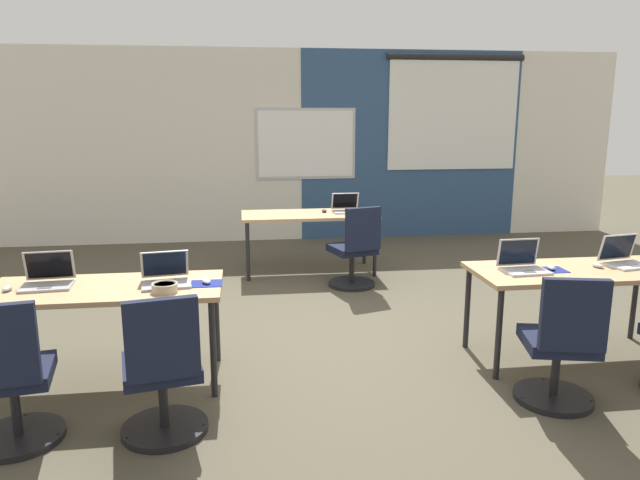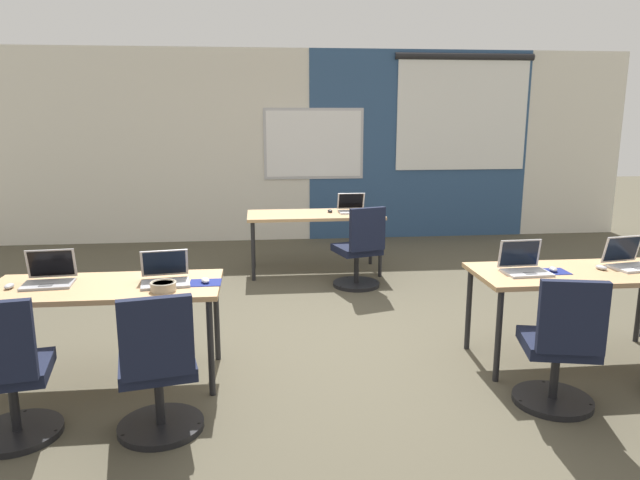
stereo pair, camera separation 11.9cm
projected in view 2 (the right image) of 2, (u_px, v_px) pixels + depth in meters
The scene contains 22 objects.
ground_plane at pixel (340, 340), 5.03m from camera, with size 24.00×24.00×0.00m.
back_wall_assembly at pixel (307, 146), 8.82m from camera, with size 10.00×0.27×2.80m.
desk_near_left at pixel (105, 293), 4.13m from camera, with size 1.60×0.70×0.72m.
desk_near_right at pixel (579, 279), 4.49m from camera, with size 1.60×0.70×0.72m.
desk_far_center at pixel (315, 218), 7.03m from camera, with size 1.60×0.70×0.72m.
laptop_near_right_end at pixel (630, 261), 4.58m from camera, with size 0.37×0.34×0.23m.
mouse_near_right_end at pixel (601, 267), 4.51m from camera, with size 0.08×0.11×0.03m.
laptop_near_left_inner at pixel (165, 276), 4.16m from camera, with size 0.37×0.36×0.22m.
mousepad_near_left_inner at pixel (205, 283), 4.16m from camera, with size 0.22×0.19×0.00m.
mouse_near_left_inner at pixel (205, 280), 4.16m from camera, with size 0.08×0.11×0.03m.
chair_near_left_inner at pixel (158, 377), 3.47m from camera, with size 0.52×0.57×0.92m.
laptop_far_right at pixel (352, 208), 7.10m from camera, with size 0.33×0.32×0.22m.
mouse_far_right at pixel (330, 211), 7.09m from camera, with size 0.06×0.10×0.03m.
chair_far_right at pixel (359, 254), 6.45m from camera, with size 0.55×0.60×0.92m.
laptop_near_right_inner at pixel (524, 266), 4.43m from camera, with size 0.34×0.28×0.24m.
mousepad_near_right_inner at pixel (553, 272), 4.45m from camera, with size 0.22×0.19×0.00m.
mouse_near_right_inner at pixel (553, 269), 4.45m from camera, with size 0.08×0.11×0.03m.
chair_near_right_inner at pixel (560, 354), 3.79m from camera, with size 0.53×0.58×0.92m.
laptop_near_left_end at pixel (49, 277), 4.13m from camera, with size 0.35×0.31×0.23m.
mouse_near_left_end at pixel (9, 286), 4.03m from camera, with size 0.06×0.10×0.03m.
chair_near_left_end at pixel (8, 383), 3.39m from camera, with size 0.52×0.57×0.92m.
snack_bowl at pixel (163, 286), 3.98m from camera, with size 0.18×0.18×0.06m.
Camera 2 is at (-0.67, -4.69, 1.90)m, focal length 33.09 mm.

